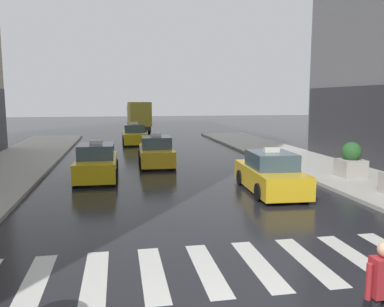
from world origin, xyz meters
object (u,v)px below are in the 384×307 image
taxi_second (97,163)px  taxi_third (156,152)px  box_truck (138,116)px  pedestrian_with_handbag (383,289)px  planter_mid_block (351,161)px  taxi_fourth (134,135)px  taxi_lead (270,174)px

taxi_second → taxi_third: (3.10, 3.30, 0.00)m
taxi_third → box_truck: box_truck is taller
taxi_second → pedestrian_with_handbag: size_ratio=2.76×
taxi_third → planter_mid_block: 10.24m
taxi_fourth → box_truck: 11.28m
planter_mid_block → taxi_fourth: bearing=119.0°
pedestrian_with_handbag → planter_mid_block: (6.68, 11.35, -0.06)m
taxi_third → taxi_fourth: (-0.78, 10.72, 0.00)m
box_truck → pedestrian_with_handbag: box_truck is taller
taxi_lead → taxi_second: 8.09m
taxi_third → box_truck: bearing=89.6°
taxi_third → taxi_fourth: same height
taxi_lead → box_truck: box_truck is taller
pedestrian_with_handbag → taxi_second: bearing=109.2°
taxi_lead → box_truck: bearing=97.2°
taxi_fourth → taxi_third: bearing=-85.8°
planter_mid_block → taxi_third: bearing=145.3°
taxi_second → planter_mid_block: (11.51, -2.53, 0.15)m
taxi_second → box_truck: box_truck is taller
taxi_second → planter_mid_block: size_ratio=2.85×
taxi_fourth → planter_mid_block: (9.19, -16.55, 0.15)m
taxi_fourth → planter_mid_block: size_ratio=2.84×
planter_mid_block → taxi_second: bearing=167.6°
box_truck → pedestrian_with_handbag: bearing=-87.7°
taxi_second → box_truck: 25.44m
taxi_fourth → pedestrian_with_handbag: taxi_fourth is taller
box_truck → pedestrian_with_handbag: 39.14m
taxi_second → taxi_third: bearing=46.9°
taxi_third → planter_mid_block: bearing=-34.7°
box_truck → taxi_lead: bearing=-82.8°
taxi_lead → box_truck: size_ratio=0.61×
taxi_lead → pedestrian_with_handbag: bearing=-102.4°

